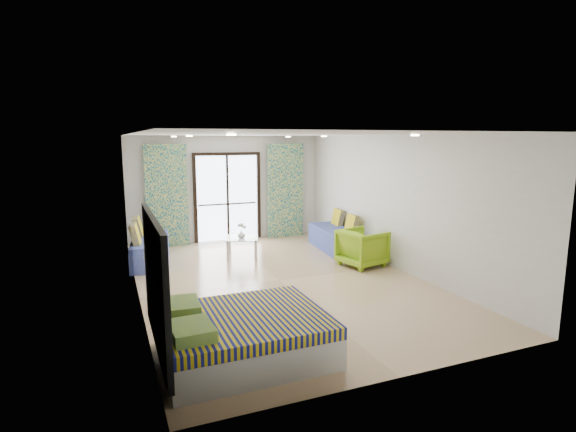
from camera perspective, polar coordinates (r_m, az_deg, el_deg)
name	(u,v)px	position (r m, az deg, el deg)	size (l,w,h in m)	color
floor	(279,280)	(8.49, -1.13, -8.18)	(5.00, 7.50, 0.01)	tan
ceiling	(279,134)	(8.08, -1.19, 10.35)	(5.00, 7.50, 0.01)	silver
wall_back	(227,189)	(11.73, -7.74, 3.48)	(5.00, 0.01, 2.70)	silver
wall_front	(405,260)	(4.94, 14.69, -5.43)	(5.00, 0.01, 2.70)	silver
wall_left	(135,218)	(7.66, -18.89, -0.28)	(0.01, 7.50, 2.70)	silver
wall_right	(394,202)	(9.36, 13.29, 1.72)	(0.01, 7.50, 2.70)	silver
balcony_door	(227,192)	(11.71, -7.70, 3.01)	(1.76, 0.08, 2.28)	black
balcony_rail	(228,204)	(11.76, -7.67, 1.53)	(1.52, 0.03, 0.04)	#595451
curtain_left	(167,196)	(11.28, -15.15, 2.47)	(1.00, 0.10, 2.50)	beige
curtain_right	(285,191)	(12.05, -0.35, 3.25)	(1.00, 0.10, 2.50)	beige
downlight_a	(231,135)	(5.74, -7.21, 10.22)	(0.12, 0.12, 0.02)	#FFE0B2
downlight_b	(415,135)	(7.01, 15.83, 9.84)	(0.12, 0.12, 0.02)	#FFE0B2
downlight_c	(189,136)	(8.68, -12.42, 9.89)	(0.12, 0.12, 0.02)	#FFE0B2
downlight_d	(324,136)	(9.56, 4.60, 10.05)	(0.12, 0.12, 0.02)	#FFE0B2
downlight_e	(174,137)	(10.65, -14.29, 9.76)	(0.12, 0.12, 0.02)	#FFE0B2
downlight_f	(288,137)	(11.39, 0.01, 10.03)	(0.12, 0.12, 0.02)	#FFE0B2
headboard	(155,284)	(5.19, -16.49, -8.23)	(0.06, 2.10, 1.50)	black
switch_plate	(145,256)	(6.38, -17.73, -4.91)	(0.02, 0.10, 0.10)	silver
bed	(243,335)	(5.63, -5.75, -14.81)	(1.94, 1.58, 0.67)	silver
daybed_left	(150,249)	(10.07, -17.15, -4.03)	(0.98, 1.97, 0.93)	#3D4C93
daybed_right	(335,238)	(10.82, 6.01, -2.75)	(0.92, 1.90, 0.91)	#3D4C93
coffee_table	(242,240)	(10.04, -5.85, -3.01)	(0.88, 0.88, 0.80)	silver
vase	(241,235)	(9.93, -5.94, -2.37)	(0.17, 0.17, 0.17)	white
armchair	(362,246)	(9.47, 9.43, -3.76)	(0.82, 0.77, 0.85)	#84B217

